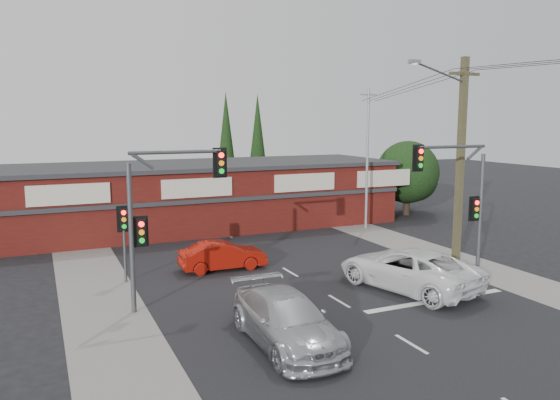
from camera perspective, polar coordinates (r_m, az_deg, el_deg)
name	(u,v)px	position (r m, az deg, el deg)	size (l,w,h in m)	color
ground	(339,301)	(21.75, 6.17, -10.49)	(120.00, 120.00, 0.00)	black
road_strip	(285,269)	(25.99, 0.58, -7.27)	(14.00, 70.00, 0.01)	black
verge_left	(97,292)	(23.88, -18.55, -9.13)	(3.00, 70.00, 0.02)	gray
verge_right	(429,252)	(30.42, 15.35, -5.25)	(3.00, 70.00, 0.02)	gray
stop_line	(436,301)	(22.53, 15.98, -10.06)	(6.50, 0.35, 0.01)	silver
white_suv	(408,269)	(23.55, 13.24, -7.00)	(2.87, 6.21, 1.73)	white
silver_suv	(286,320)	(17.54, 0.62, -12.38)	(2.24, 5.50, 1.60)	#B0B3B5
red_sedan	(223,256)	(26.00, -6.00, -5.79)	(1.42, 4.08, 1.35)	#A01409
lane_dashes	(241,243)	(31.58, -4.15, -4.46)	(0.12, 60.04, 0.01)	silver
shop_building	(196,195)	(36.32, -8.77, 0.55)	(27.30, 8.40, 4.22)	#46110E
tree_cluster	(406,176)	(41.84, 13.02, 2.50)	(5.90, 5.10, 5.50)	#2D2116
conifer_near	(226,139)	(44.04, -5.63, 6.33)	(1.80, 1.80, 9.25)	#2D2116
conifer_far	(258,138)	(47.12, -2.35, 6.49)	(1.80, 1.80, 9.25)	#2D2116
traffic_mast_left	(160,205)	(20.39, -12.42, -0.52)	(3.77, 0.27, 5.97)	#47494C
traffic_mast_right	(462,189)	(25.70, 18.51, 1.08)	(3.96, 0.27, 5.97)	#47494C
pedestal_signal	(124,228)	(24.41, -16.01, -2.84)	(0.55, 0.27, 3.38)	#47494C
utility_pole	(459,153)	(28.04, 18.17, 4.65)	(4.38, 0.59, 10.00)	brown
steel_pole	(367,156)	(35.61, 9.11, 4.54)	(1.20, 0.16, 9.00)	gray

